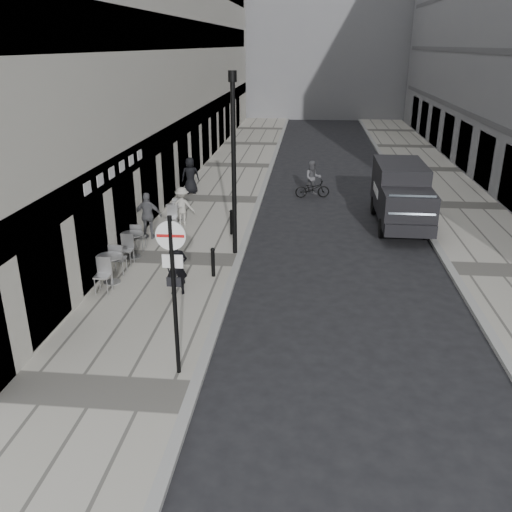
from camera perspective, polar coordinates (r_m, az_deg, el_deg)
The scene contains 18 objects.
ground at distance 9.76m, azimuth -10.49°, elevation -24.25°, with size 120.00×120.00×0.00m, color black.
sidewalk at distance 25.79m, azimuth -4.11°, elevation 5.93°, with size 4.00×60.00×0.12m, color #A29E93.
far_sidewalk at distance 26.31m, azimuth 20.34°, elevation 4.94°, with size 4.00×60.00×0.12m, color #A29E93.
building_left at distance 32.14m, azimuth -10.22°, elevation 24.82°, with size 4.00×45.00×18.00m, color #B4B1A4.
building_far at distance 62.63m, azimuth 5.45°, elevation 25.06°, with size 24.00×16.00×22.00m, color slate.
walking_man at distance 15.74m, azimuth -8.32°, elevation -1.18°, with size 0.60×0.39×1.63m, color black.
sign_post at distance 11.34m, azimuth -8.72°, elevation -2.11°, with size 0.62×0.09×3.63m.
lamppost at distance 18.02m, azimuth -2.37°, elevation 10.39°, with size 0.27×0.27×6.04m.
bollard_near at distance 16.92m, azimuth -4.54°, elevation -0.74°, with size 0.12×0.12×0.88m, color black.
bollard_far at distance 20.68m, azimuth -2.61°, elevation 3.51°, with size 0.12×0.12×0.90m, color black.
panel_van at distance 22.69m, azimuth 15.03°, elevation 6.50°, with size 1.96×5.16×2.42m.
cyclist at distance 26.31m, azimuth 5.97°, elevation 7.61°, with size 1.73×0.86×1.78m.
pedestrian_a at distance 20.48m, azimuth -11.29°, elevation 4.17°, with size 1.03×0.43×1.75m, color #5B5C60.
pedestrian_b at distance 21.87m, azimuth -7.76°, elevation 5.21°, with size 1.00×0.57×1.54m, color #A4A197.
pedestrian_c at distance 26.62m, azimuth -6.92°, elevation 8.40°, with size 0.86×0.56×1.75m, color black.
cafe_table_near at distance 16.95m, azimuth -15.05°, elevation -1.10°, with size 0.80×1.81×1.03m.
cafe_table_mid at distance 18.83m, azimuth -12.87°, elevation 1.33°, with size 0.78×1.76×1.00m.
cafe_table_far at distance 21.99m, azimuth -8.49°, elevation 4.49°, with size 0.75×1.70×0.97m.
Camera 1 is at (2.27, -6.49, 6.92)m, focal length 38.00 mm.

